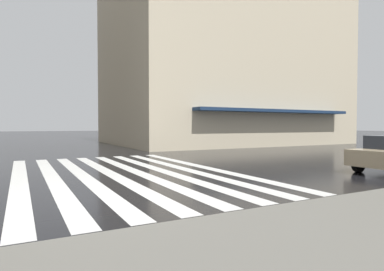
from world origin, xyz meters
name	(u,v)px	position (x,y,z in m)	size (l,w,h in m)	color
ground_plane	(112,197)	(0.00, 0.00, 0.00)	(220.00, 220.00, 0.00)	black
zebra_crossing	(123,172)	(4.00, -1.44, 0.00)	(13.00, 7.50, 0.01)	silver
haussmann_block_corner	(221,51)	(20.47, -16.70, 9.62)	(17.14, 22.00, 19.65)	beige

